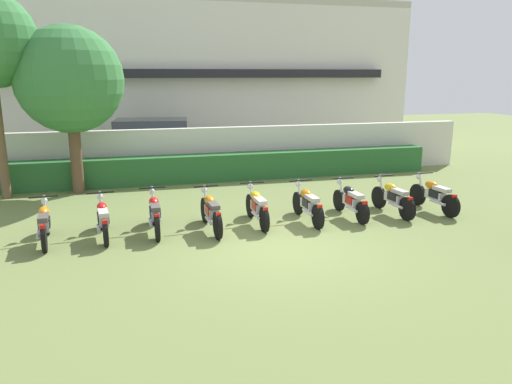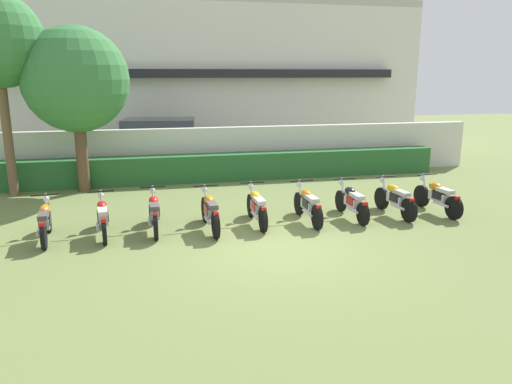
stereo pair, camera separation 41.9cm
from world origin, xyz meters
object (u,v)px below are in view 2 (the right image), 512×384
Objects in this scene: motorcycle_in_row_1 at (103,217)px; motorcycle_in_row_3 at (210,211)px; motorcycle_in_row_7 at (395,199)px; parked_car at (164,144)px; motorcycle_in_row_0 at (45,221)px; tree_far_side at (76,80)px; motorcycle_in_row_4 at (257,206)px; motorcycle_in_row_5 at (308,204)px; motorcycle_in_row_6 at (352,201)px; motorcycle_in_row_2 at (154,212)px; motorcycle_in_row_8 at (438,196)px.

motorcycle_in_row_1 is 0.94× the size of motorcycle_in_row_3.
parked_car is at bearing 29.29° from motorcycle_in_row_7.
tree_far_side is at bearing -9.15° from motorcycle_in_row_0.
motorcycle_in_row_7 reaches higher than motorcycle_in_row_4.
parked_car is 8.77m from motorcycle_in_row_5.
tree_far_side is (-2.60, -3.54, 2.45)m from parked_car.
motorcycle_in_row_6 is at bearing -88.15° from motorcycle_in_row_5.
tree_far_side is 6.48m from motorcycle_in_row_3.
parked_car is 8.32m from motorcycle_in_row_3.
motorcycle_in_row_2 is 0.99× the size of motorcycle_in_row_8.
tree_far_side is at bearing 31.76° from motorcycle_in_row_3.
motorcycle_in_row_3 is at bearing 86.78° from motorcycle_in_row_7.
motorcycle_in_row_4 is 1.27m from motorcycle_in_row_5.
motorcycle_in_row_3 is 3.62m from motorcycle_in_row_6.
motorcycle_in_row_6 is (3.62, 0.15, -0.01)m from motorcycle_in_row_3.
parked_car is 2.47× the size of motorcycle_in_row_8.
tree_far_side is at bearing -119.41° from parked_car.
motorcycle_in_row_5 is at bearing -95.99° from motorcycle_in_row_1.
motorcycle_in_row_2 reaches higher than motorcycle_in_row_6.
motorcycle_in_row_8 is (3.58, 0.01, 0.00)m from motorcycle_in_row_5.
motorcycle_in_row_8 is (4.84, -0.08, 0.00)m from motorcycle_in_row_4.
motorcycle_in_row_5 is 1.03× the size of motorcycle_in_row_6.
tree_far_side is 2.55× the size of motorcycle_in_row_3.
motorcycle_in_row_8 is at bearing -95.82° from motorcycle_in_row_1.
motorcycle_in_row_8 is (6.01, 0.11, -0.01)m from motorcycle_in_row_3.
motorcycle_in_row_4 is 3.64m from motorcycle_in_row_7.
tree_far_side is 8.81m from motorcycle_in_row_6.
motorcycle_in_row_4 reaches higher than motorcycle_in_row_6.
motorcycle_in_row_2 is 7.28m from motorcycle_in_row_8.
motorcycle_in_row_4 is (4.77, 0.14, 0.01)m from motorcycle_in_row_0.
motorcycle_in_row_3 is at bearing -98.38° from motorcycle_in_row_1.
motorcycle_in_row_7 is (6.07, -0.06, -0.01)m from motorcycle_in_row_2.
motorcycle_in_row_6 is at bearing -90.72° from motorcycle_in_row_3.
motorcycle_in_row_1 is 7.21m from motorcycle_in_row_7.
motorcycle_in_row_3 is 1.05× the size of motorcycle_in_row_6.
motorcycle_in_row_2 is at bearing 87.97° from motorcycle_in_row_6.
motorcycle_in_row_7 is (2.37, 0.04, 0.00)m from motorcycle_in_row_5.
motorcycle_in_row_1 is at bearing -94.85° from parked_car.
parked_car is at bearing -24.90° from motorcycle_in_row_0.
motorcycle_in_row_5 is at bearing -90.96° from motorcycle_in_row_3.
motorcycle_in_row_2 is (2.03, -4.55, -2.93)m from tree_far_side.
motorcycle_in_row_8 is (7.28, -0.08, -0.01)m from motorcycle_in_row_2.
motorcycle_in_row_1 is at bearing 88.75° from motorcycle_in_row_5.
parked_car reaches higher than motorcycle_in_row_7.
motorcycle_in_row_4 is (3.57, 0.08, 0.01)m from motorcycle_in_row_1.
tree_far_side is 2.67× the size of motorcycle_in_row_4.
motorcycle_in_row_6 is 0.98× the size of motorcycle_in_row_8.
motorcycle_in_row_7 is at bearing -90.20° from motorcycle_in_row_5.
motorcycle_in_row_8 is at bearing -91.28° from motorcycle_in_row_2.
tree_far_side is at bearing 55.63° from motorcycle_in_row_7.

